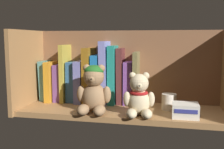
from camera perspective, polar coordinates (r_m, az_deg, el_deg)
shelf_board at (r=101.99cm, az=1.87°, el=-7.73°), size 73.44×24.41×2.00cm
shelf_back_panel at (r=111.72cm, az=3.12°, el=1.22°), size 75.84×1.20×31.18cm
shelf_side_panel_left at (r=112.25cm, az=-17.28°, el=0.92°), size 1.60×26.81×31.18cm
book_0 at (r=119.25cm, az=-13.47°, el=-1.14°), size 3.32×10.68×16.74cm
book_1 at (r=117.94cm, az=-12.10°, el=-1.24°), size 2.57×14.97×16.47cm
book_2 at (r=116.74cm, az=-10.66°, el=-1.58°), size 2.86×11.72×15.28cm
book_3 at (r=115.11cm, az=-9.43°, el=0.36°), size 1.73×13.74×23.41cm
book_4 at (r=114.48cm, az=-7.96°, el=-1.40°), size 3.63×11.29×16.52cm
book_5 at (r=113.22cm, az=-6.22°, el=-1.35°), size 2.97×14.86×16.93cm
book_6 at (r=111.82cm, az=-4.60°, el=-0.07°), size 2.79×14.98×22.24cm
book_7 at (r=111.07cm, az=-2.90°, el=-0.84°), size 3.07×13.45×19.40cm
book_8 at (r=109.87cm, az=-1.24°, el=0.53°), size 3.00×14.25×24.96cm
book_9 at (r=109.29cm, az=0.35°, el=0.02°), size 2.63×12.71×23.13cm
book_10 at (r=108.77cm, az=1.89°, el=-0.28°), size 2.67×9.18×22.20cm
book_11 at (r=108.60cm, az=3.62°, el=-1.70°), size 3.34×10.12×16.90cm
book_12 at (r=107.89cm, az=5.21°, el=-0.73°), size 1.69×13.56×20.81cm
teddy_bear_larger at (r=95.20cm, az=-3.89°, el=-3.26°), size 12.40×12.63×16.94cm
teddy_bear_smaller at (r=91.66cm, az=5.69°, el=-4.81°), size 10.91×11.28×14.73cm
pillar_candle at (r=101.75cm, az=11.90°, el=-5.64°), size 5.35×5.35×5.85cm
small_product_box at (r=93.58cm, az=15.18°, el=-7.28°), size 8.50×7.74×4.60cm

